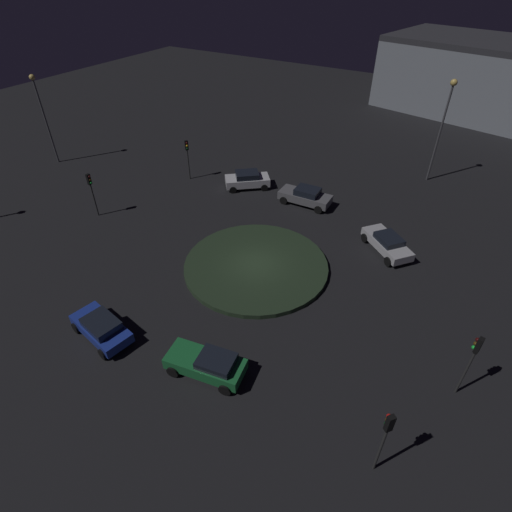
{
  "coord_description": "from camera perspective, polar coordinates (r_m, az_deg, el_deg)",
  "views": [
    {
      "loc": [
        -19.32,
        -11.68,
        18.36
      ],
      "look_at": [
        0.0,
        0.0,
        1.03
      ],
      "focal_mm": 28.46,
      "sensor_mm": 36.0,
      "label": 1
    }
  ],
  "objects": [
    {
      "name": "car_green",
      "position": [
        22.36,
        -6.85,
        -14.78
      ],
      "size": [
        2.54,
        4.46,
        1.45
      ],
      "rotation": [
        0.0,
        0.0,
        1.74
      ],
      "color": "#1E7238",
      "rests_on": "ground_plane"
    },
    {
      "name": "store_building",
      "position": [
        65.13,
        31.39,
        20.26
      ],
      "size": [
        19.5,
        31.64,
        9.0
      ],
      "rotation": [
        0.0,
        0.0,
        7.65
      ],
      "color": "#8C939E",
      "rests_on": "ground_plane"
    },
    {
      "name": "streetlamp_east",
      "position": [
        41.81,
        25.0,
        17.53
      ],
      "size": [
        0.58,
        0.58,
        9.39
      ],
      "color": "#4C4C51",
      "rests_on": "ground_plane"
    },
    {
      "name": "car_blue",
      "position": [
        25.5,
        -20.91,
        -9.36
      ],
      "size": [
        2.6,
        4.3,
        1.44
      ],
      "rotation": [
        0.0,
        0.0,
        1.39
      ],
      "color": "#1E38A5",
      "rests_on": "ground_plane"
    },
    {
      "name": "traffic_light_north",
      "position": [
        36.13,
        -22.18,
        9.03
      ],
      "size": [
        0.31,
        0.36,
        3.83
      ],
      "rotation": [
        0.0,
        0.0,
        -1.51
      ],
      "color": "#2D2D2D",
      "rests_on": "ground_plane"
    },
    {
      "name": "car_white",
      "position": [
        38.91,
        -1.24,
        10.69
      ],
      "size": [
        4.03,
        4.32,
        1.56
      ],
      "rotation": [
        0.0,
        0.0,
        -0.88
      ],
      "color": "white",
      "rests_on": "ground_plane"
    },
    {
      "name": "streetlamp_north",
      "position": [
        47.36,
        -27.91,
        17.99
      ],
      "size": [
        0.53,
        0.53,
        8.78
      ],
      "color": "#4C4C51",
      "rests_on": "ground_plane"
    },
    {
      "name": "roundabout_island",
      "position": [
        28.99,
        -0.0,
        -1.35
      ],
      "size": [
        10.25,
        10.25,
        0.34
      ],
      "primitive_type": "cylinder",
      "color": "#263823",
      "rests_on": "ground_plane"
    },
    {
      "name": "traffic_light_northeast",
      "position": [
        40.21,
        -9.63,
        14.2
      ],
      "size": [
        0.37,
        0.4,
        3.9
      ],
      "rotation": [
        0.0,
        0.0,
        -2.16
      ],
      "color": "#2D2D2D",
      "rests_on": "ground_plane"
    },
    {
      "name": "traffic_light_south",
      "position": [
        22.31,
        28.2,
        -12.18
      ],
      "size": [
        0.34,
        0.38,
        4.1
      ],
      "rotation": [
        0.0,
        0.0,
        1.33
      ],
      "color": "#2D2D2D",
      "rests_on": "ground_plane"
    },
    {
      "name": "car_grey",
      "position": [
        36.36,
        6.98,
        8.37
      ],
      "size": [
        2.17,
        4.63,
        1.58
      ],
      "rotation": [
        0.0,
        0.0,
        -1.53
      ],
      "color": "slate",
      "rests_on": "ground_plane"
    },
    {
      "name": "traffic_light_southwest",
      "position": [
        18.38,
        17.76,
        -22.56
      ],
      "size": [
        0.38,
        0.39,
        4.1
      ],
      "rotation": [
        0.0,
        0.0,
        0.9
      ],
      "color": "#2D2D2D",
      "rests_on": "ground_plane"
    },
    {
      "name": "ground_plane",
      "position": [
        29.1,
        -0.0,
        -1.61
      ],
      "size": [
        117.15,
        117.15,
        0.0
      ],
      "primitive_type": "plane",
      "color": "black"
    },
    {
      "name": "car_silver",
      "position": [
        31.75,
        17.95,
        1.74
      ],
      "size": [
        4.11,
        4.47,
        1.4
      ],
      "rotation": [
        0.0,
        0.0,
        4.02
      ],
      "color": "silver",
      "rests_on": "ground_plane"
    }
  ]
}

